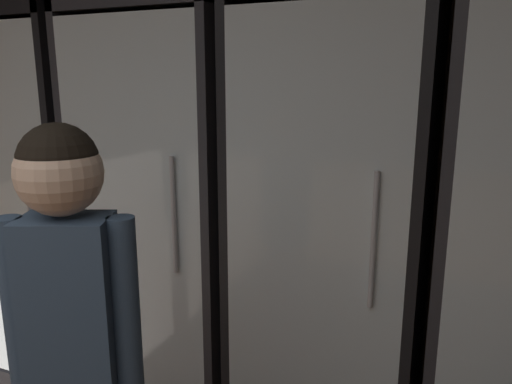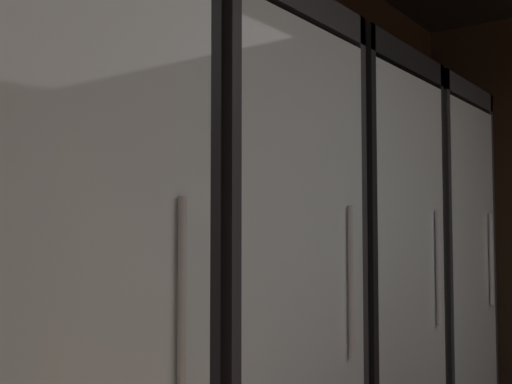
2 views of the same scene
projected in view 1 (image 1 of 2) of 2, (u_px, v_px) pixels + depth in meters
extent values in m
cube|color=#382619|center=(260.00, 136.00, 2.61)|extent=(6.00, 0.06, 2.80)
cube|color=black|center=(88.00, 187.00, 3.07)|extent=(0.78, 0.04, 2.08)
cube|color=black|center=(2.00, 192.00, 2.93)|extent=(0.04, 0.66, 2.08)
cube|color=black|center=(101.00, 204.00, 2.65)|extent=(0.04, 0.66, 2.08)
cube|color=black|center=(31.00, 14.00, 2.57)|extent=(0.78, 0.66, 0.10)
cube|color=black|center=(64.00, 355.00, 3.01)|extent=(0.78, 0.66, 0.10)
cube|color=white|center=(84.00, 188.00, 3.04)|extent=(0.70, 0.02, 1.84)
cube|color=silver|center=(0.00, 212.00, 2.50)|extent=(0.70, 0.02, 1.84)
cylinder|color=#B2B2B7|center=(28.00, 197.00, 2.37)|extent=(0.02, 0.02, 0.50)
cube|color=silver|center=(63.00, 344.00, 3.00)|extent=(0.68, 0.58, 0.02)
cylinder|color=gray|center=(35.00, 319.00, 3.07)|extent=(0.08, 0.08, 0.23)
cylinder|color=gray|center=(32.00, 295.00, 3.03)|extent=(0.03, 0.03, 0.09)
cylinder|color=white|center=(35.00, 321.00, 3.07)|extent=(0.08, 0.08, 0.08)
cylinder|color=#9EAD99|center=(68.00, 325.00, 3.01)|extent=(0.06, 0.06, 0.20)
cylinder|color=#9EAD99|center=(66.00, 303.00, 2.98)|extent=(0.02, 0.02, 0.10)
cylinder|color=#B2332D|center=(68.00, 324.00, 3.01)|extent=(0.06, 0.06, 0.07)
cylinder|color=black|center=(87.00, 340.00, 2.85)|extent=(0.07, 0.07, 0.18)
cylinder|color=black|center=(86.00, 319.00, 2.82)|extent=(0.03, 0.03, 0.09)
cylinder|color=#2D2D33|center=(88.00, 342.00, 2.86)|extent=(0.07, 0.07, 0.06)
cube|color=silver|center=(57.00, 274.00, 2.89)|extent=(0.68, 0.58, 0.02)
cylinder|color=#336B38|center=(35.00, 254.00, 2.95)|extent=(0.07, 0.07, 0.18)
cylinder|color=#336B38|center=(33.00, 233.00, 2.92)|extent=(0.03, 0.03, 0.07)
cylinder|color=beige|center=(36.00, 257.00, 2.95)|extent=(0.07, 0.07, 0.07)
cylinder|color=#9EAD99|center=(74.00, 262.00, 2.77)|extent=(0.07, 0.07, 0.21)
cylinder|color=#9EAD99|center=(72.00, 238.00, 2.74)|extent=(0.03, 0.03, 0.08)
cylinder|color=tan|center=(74.00, 263.00, 2.77)|extent=(0.08, 0.08, 0.08)
cube|color=silver|center=(49.00, 199.00, 2.79)|extent=(0.68, 0.58, 0.02)
cylinder|color=#194723|center=(23.00, 175.00, 2.88)|extent=(0.07, 0.07, 0.22)
cylinder|color=#194723|center=(20.00, 150.00, 2.85)|extent=(0.03, 0.03, 0.08)
cylinder|color=tan|center=(24.00, 179.00, 2.89)|extent=(0.08, 0.08, 0.08)
cylinder|color=#9EAD99|center=(53.00, 177.00, 2.81)|extent=(0.06, 0.06, 0.21)
cylinder|color=#9EAD99|center=(50.00, 150.00, 2.77)|extent=(0.02, 0.02, 0.10)
cylinder|color=white|center=(53.00, 179.00, 2.81)|extent=(0.07, 0.07, 0.06)
cylinder|color=#194723|center=(76.00, 184.00, 2.66)|extent=(0.08, 0.08, 0.20)
cylinder|color=#194723|center=(74.00, 159.00, 2.63)|extent=(0.02, 0.02, 0.08)
cylinder|color=#2D2D33|center=(76.00, 184.00, 2.66)|extent=(0.08, 0.08, 0.06)
cube|color=silver|center=(41.00, 117.00, 2.69)|extent=(0.68, 0.58, 0.02)
cylinder|color=#194723|center=(2.00, 94.00, 2.71)|extent=(0.07, 0.07, 0.23)
cylinder|color=#B2332D|center=(2.00, 97.00, 2.72)|extent=(0.07, 0.07, 0.07)
cylinder|color=#9EAD99|center=(39.00, 94.00, 2.65)|extent=(0.07, 0.07, 0.23)
cylinder|color=#9EAD99|center=(36.00, 66.00, 2.62)|extent=(0.02, 0.02, 0.06)
cylinder|color=#2D2D33|center=(39.00, 94.00, 2.65)|extent=(0.08, 0.08, 0.08)
cylinder|color=gray|center=(71.00, 95.00, 2.58)|extent=(0.08, 0.08, 0.23)
cylinder|color=gray|center=(69.00, 66.00, 2.55)|extent=(0.03, 0.03, 0.07)
cylinder|color=tan|center=(71.00, 96.00, 2.58)|extent=(0.08, 0.08, 0.08)
cube|color=#2B2B30|center=(203.00, 200.00, 2.75)|extent=(0.78, 0.04, 2.08)
cube|color=#2B2B30|center=(114.00, 206.00, 2.61)|extent=(0.04, 0.66, 2.08)
cube|color=#2B2B30|center=(239.00, 222.00, 2.33)|extent=(0.04, 0.66, 2.08)
cube|color=#2B2B30|center=(164.00, 4.00, 2.25)|extent=(0.78, 0.66, 0.10)
cube|color=white|center=(201.00, 201.00, 2.72)|extent=(0.70, 0.02, 1.84)
cube|color=silver|center=(133.00, 231.00, 2.18)|extent=(0.70, 0.02, 1.84)
cylinder|color=#B2B2B7|center=(174.00, 216.00, 2.05)|extent=(0.02, 0.02, 0.50)
cube|color=silver|center=(179.00, 376.00, 2.68)|extent=(0.68, 0.58, 0.02)
cylinder|color=#9EAD99|center=(155.00, 352.00, 2.73)|extent=(0.07, 0.07, 0.18)
cylinder|color=#9EAD99|center=(154.00, 330.00, 2.70)|extent=(0.03, 0.03, 0.09)
cylinder|color=white|center=(155.00, 352.00, 2.73)|extent=(0.07, 0.07, 0.06)
cylinder|color=brown|center=(207.00, 362.00, 2.61)|extent=(0.07, 0.07, 0.22)
cylinder|color=brown|center=(206.00, 336.00, 2.58)|extent=(0.03, 0.03, 0.09)
cylinder|color=white|center=(207.00, 363.00, 2.61)|extent=(0.07, 0.07, 0.07)
cube|color=silver|center=(176.00, 298.00, 2.58)|extent=(0.68, 0.58, 0.02)
cylinder|color=#336B38|center=(130.00, 274.00, 2.62)|extent=(0.07, 0.07, 0.19)
cylinder|color=#336B38|center=(128.00, 249.00, 2.59)|extent=(0.03, 0.03, 0.09)
cylinder|color=#B2332D|center=(130.00, 279.00, 2.63)|extent=(0.07, 0.07, 0.08)
cylinder|color=gray|center=(163.00, 276.00, 2.59)|extent=(0.06, 0.06, 0.20)
cylinder|color=gray|center=(162.00, 250.00, 2.56)|extent=(0.02, 0.02, 0.09)
cylinder|color=beige|center=(164.00, 281.00, 2.59)|extent=(0.06, 0.06, 0.07)
cylinder|color=#336B38|center=(186.00, 281.00, 2.49)|extent=(0.08, 0.08, 0.23)
cylinder|color=#336B38|center=(185.00, 250.00, 2.45)|extent=(0.03, 0.03, 0.10)
cylinder|color=#2D2D33|center=(186.00, 286.00, 2.50)|extent=(0.08, 0.08, 0.08)
cylinder|color=gray|center=(216.00, 290.00, 2.41)|extent=(0.07, 0.07, 0.21)
cylinder|color=gray|center=(215.00, 264.00, 2.38)|extent=(0.03, 0.03, 0.07)
cylinder|color=beige|center=(216.00, 293.00, 2.42)|extent=(0.08, 0.08, 0.05)
cube|color=silver|center=(173.00, 214.00, 2.47)|extent=(0.68, 0.58, 0.02)
cylinder|color=gray|center=(147.00, 190.00, 2.55)|extent=(0.08, 0.08, 0.19)
cylinder|color=gray|center=(145.00, 166.00, 2.52)|extent=(0.02, 0.02, 0.06)
cylinder|color=#B2332D|center=(147.00, 195.00, 2.56)|extent=(0.08, 0.08, 0.07)
cylinder|color=#336B38|center=(203.00, 194.00, 2.38)|extent=(0.06, 0.06, 0.23)
cylinder|color=#336B38|center=(202.00, 162.00, 2.34)|extent=(0.02, 0.02, 0.08)
cylinder|color=white|center=(203.00, 195.00, 2.38)|extent=(0.07, 0.07, 0.07)
cube|color=silver|center=(169.00, 123.00, 2.37)|extent=(0.68, 0.58, 0.02)
cylinder|color=brown|center=(133.00, 99.00, 2.45)|extent=(0.08, 0.08, 0.20)
cylinder|color=brown|center=(131.00, 69.00, 2.42)|extent=(0.03, 0.03, 0.09)
cylinder|color=#B2332D|center=(133.00, 99.00, 2.45)|extent=(0.08, 0.08, 0.08)
cylinder|color=black|center=(167.00, 97.00, 2.32)|extent=(0.07, 0.07, 0.23)
cylinder|color=black|center=(165.00, 64.00, 2.28)|extent=(0.02, 0.02, 0.07)
cylinder|color=white|center=(167.00, 100.00, 2.32)|extent=(0.07, 0.07, 0.07)
cylinder|color=#336B38|center=(206.00, 102.00, 2.24)|extent=(0.08, 0.08, 0.19)
cylinder|color=#336B38|center=(205.00, 73.00, 2.21)|extent=(0.02, 0.02, 0.08)
cylinder|color=#B2332D|center=(206.00, 106.00, 2.24)|extent=(0.08, 0.08, 0.06)
cube|color=black|center=(349.00, 216.00, 2.43)|extent=(0.78, 0.04, 2.08)
cube|color=black|center=(256.00, 224.00, 2.30)|extent=(0.04, 0.66, 2.08)
cube|color=black|center=(421.00, 244.00, 2.01)|extent=(0.04, 0.66, 2.08)
cube|color=white|center=(348.00, 217.00, 2.40)|extent=(0.70, 0.02, 1.84)
cube|color=silver|center=(311.00, 257.00, 1.87)|extent=(0.70, 0.02, 1.84)
cylinder|color=#B2B2B7|center=(373.00, 241.00, 1.73)|extent=(0.02, 0.02, 0.50)
cylinder|color=gray|center=(281.00, 382.00, 2.42)|extent=(0.06, 0.06, 0.24)
cylinder|color=gray|center=(282.00, 352.00, 2.38)|extent=(0.02, 0.02, 0.09)
cylinder|color=white|center=(281.00, 381.00, 2.42)|extent=(0.06, 0.06, 0.06)
cylinder|color=brown|center=(329.00, 360.00, 2.33)|extent=(0.02, 0.02, 0.07)
cylinder|color=brown|center=(376.00, 384.00, 2.22)|extent=(0.02, 0.02, 0.09)
cube|color=silver|center=(331.00, 299.00, 2.22)|extent=(0.68, 0.58, 0.02)
cylinder|color=#194723|center=(296.00, 268.00, 2.28)|extent=(0.06, 0.06, 0.21)
cylinder|color=#194723|center=(296.00, 239.00, 2.25)|extent=(0.02, 0.02, 0.07)
cylinder|color=tan|center=(296.00, 267.00, 2.28)|extent=(0.06, 0.06, 0.07)
cylinder|color=#194723|center=(370.00, 288.00, 2.10)|extent=(0.08, 0.08, 0.18)
cylinder|color=#194723|center=(372.00, 261.00, 2.08)|extent=(0.03, 0.03, 0.06)
cylinder|color=#B2332D|center=(370.00, 291.00, 2.11)|extent=(0.08, 0.08, 0.05)
cube|color=silver|center=(335.00, 166.00, 2.09)|extent=(0.68, 0.58, 0.02)
cylinder|color=brown|center=(299.00, 135.00, 2.12)|extent=(0.07, 0.07, 0.23)
cylinder|color=brown|center=(299.00, 97.00, 2.08)|extent=(0.02, 0.02, 0.10)
cylinder|color=#B2332D|center=(299.00, 140.00, 2.12)|extent=(0.07, 0.07, 0.07)
cylinder|color=#9EAD99|center=(376.00, 141.00, 2.00)|extent=(0.08, 0.08, 0.21)
cylinder|color=#9EAD99|center=(378.00, 101.00, 1.96)|extent=(0.03, 0.03, 0.10)
cylinder|color=beige|center=(376.00, 146.00, 2.00)|extent=(0.08, 0.08, 0.06)
cube|color=#2B2B30|center=(444.00, 247.00, 1.98)|extent=(0.04, 0.66, 2.08)
cylinder|color=#9EAD99|center=(465.00, 328.00, 2.02)|extent=(0.06, 0.06, 0.23)
cylinder|color=#9EAD99|center=(469.00, 294.00, 1.99)|extent=(0.02, 0.02, 0.07)
cylinder|color=beige|center=(465.00, 333.00, 2.03)|extent=(0.07, 0.07, 0.09)
cylinder|color=#9EAD99|center=(486.00, 226.00, 1.86)|extent=(0.07, 0.07, 0.22)
cylinder|color=#9EAD99|center=(490.00, 188.00, 1.83)|extent=(0.03, 0.03, 0.07)
cylinder|color=#2D2D33|center=(486.00, 226.00, 1.86)|extent=(0.07, 0.07, 0.07)
cube|color=#384C66|center=(73.00, 325.00, 1.28)|extent=(0.27, 0.23, 0.58)
cylinder|color=#384C66|center=(19.00, 320.00, 1.28)|extent=(0.07, 0.07, 0.56)
cylinder|color=#384C66|center=(127.00, 320.00, 1.28)|extent=(0.07, 0.07, 0.56)
sphere|color=beige|center=(59.00, 173.00, 1.19)|extent=(0.21, 0.21, 0.21)
sphere|color=black|center=(58.00, 163.00, 1.19)|extent=(0.19, 0.19, 0.19)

